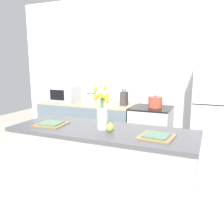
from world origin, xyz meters
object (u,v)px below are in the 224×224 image
object	(u,v)px
pear_figurine	(110,127)
knife_block	(124,99)
plate_setting_left	(52,124)
microwave	(65,94)
cooking_pot	(155,102)
toaster	(91,99)
flower_vase	(102,112)
plate_setting_right	(157,136)
refrigerator	(218,116)
stove_range	(151,135)

from	to	relation	value
pear_figurine	knife_block	world-z (taller)	knife_block
plate_setting_left	microwave	distance (m)	1.91
plate_setting_left	cooking_pot	xyz separation A→B (m)	(0.69, 1.67, 0.03)
toaster	flower_vase	bearing A→B (deg)	-58.63
toaster	cooking_pot	xyz separation A→B (m)	(1.09, 0.05, -0.00)
flower_vase	microwave	bearing A→B (deg)	133.25
plate_setting_left	microwave	xyz separation A→B (m)	(-0.95, 1.66, 0.08)
plate_setting_left	cooking_pot	distance (m)	1.81
cooking_pot	flower_vase	bearing A→B (deg)	-95.09
toaster	plate_setting_left	bearing A→B (deg)	-76.08
cooking_pot	knife_block	distance (m)	0.51
flower_vase	toaster	distance (m)	1.83
plate_setting_right	cooking_pot	bearing A→B (deg)	103.32
cooking_pot	microwave	world-z (taller)	microwave
refrigerator	plate_setting_left	world-z (taller)	refrigerator
knife_block	refrigerator	bearing A→B (deg)	-0.25
knife_block	plate_setting_right	bearing A→B (deg)	-61.38
microwave	knife_block	distance (m)	1.13
flower_vase	pear_figurine	distance (m)	0.17
plate_setting_right	knife_block	world-z (taller)	knife_block
plate_setting_left	knife_block	distance (m)	1.67
pear_figurine	plate_setting_left	bearing A→B (deg)	179.75
knife_block	stove_range	bearing A→B (deg)	-0.86
flower_vase	knife_block	distance (m)	1.65
plate_setting_left	microwave	bearing A→B (deg)	119.91
flower_vase	plate_setting_left	distance (m)	0.57
toaster	refrigerator	bearing A→B (deg)	1.15
plate_setting_right	cooking_pot	world-z (taller)	cooking_pot
pear_figurine	refrigerator	bearing A→B (deg)	60.59
flower_vase	plate_setting_right	bearing A→B (deg)	-6.33
pear_figurine	plate_setting_left	size ratio (longest dim) A/B	0.38
refrigerator	plate_setting_left	distance (m)	2.30
toaster	cooking_pot	world-z (taller)	cooking_pot
flower_vase	toaster	size ratio (longest dim) A/B	1.48
pear_figurine	plate_setting_right	distance (m)	0.43
stove_range	flower_vase	xyz separation A→B (m)	(-0.09, -1.60, 0.65)
flower_vase	cooking_pot	distance (m)	1.62
refrigerator	pear_figurine	bearing A→B (deg)	-119.41
cooking_pot	microwave	size ratio (longest dim) A/B	0.47
microwave	toaster	bearing A→B (deg)	-4.00
refrigerator	knife_block	size ratio (longest dim) A/B	6.16
plate_setting_left	microwave	size ratio (longest dim) A/B	0.64
plate_setting_left	toaster	world-z (taller)	toaster
plate_setting_right	pear_figurine	bearing A→B (deg)	-179.61
stove_range	knife_block	world-z (taller)	knife_block
stove_range	refrigerator	xyz separation A→B (m)	(0.95, 0.00, 0.39)
pear_figurine	plate_setting_right	world-z (taller)	pear_figurine
cooking_pot	microwave	distance (m)	1.65
pear_figurine	knife_block	distance (m)	1.73
refrigerator	flower_vase	distance (m)	1.93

